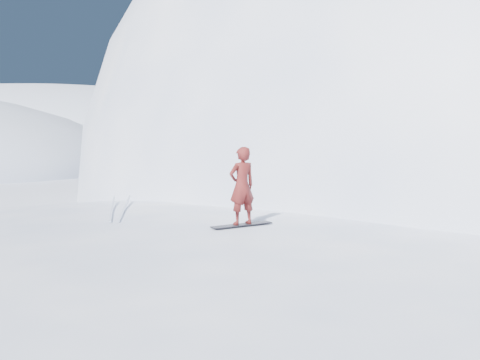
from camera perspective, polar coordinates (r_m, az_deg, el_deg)
The scene contains 9 objects.
ground at distance 11.31m, azimuth -11.92°, elevation -19.30°, with size 400.00×400.00×0.00m, color white.
near_ridge at distance 13.99m, azimuth -5.75°, elevation -14.40°, with size 36.00×28.00×4.80m, color white.
summit_peak at distance 41.75m, azimuth 26.24°, elevation -1.96°, with size 60.00×56.00×56.00m, color white.
peak_shoulder at distance 31.65m, azimuth 12.38°, elevation -3.61°, with size 28.00×24.00×18.00m, color white.
far_ridge_c at distance 127.29m, azimuth -22.04°, elevation 2.45°, with size 140.00×90.00×36.00m, color white.
wind_bumps at distance 13.33m, azimuth -12.90°, elevation -15.48°, with size 16.00×14.40×1.00m.
snowboard at distance 12.22m, azimuth 0.24°, elevation -5.48°, with size 1.71×0.32×0.03m, color black.
snowboarder at distance 12.08m, azimuth 0.24°, elevation -0.71°, with size 0.73×0.48×2.01m, color maroon.
board_tracks at distance 16.15m, azimuth -14.55°, elevation -3.08°, with size 1.45×5.96×0.04m.
Camera 1 is at (1.69, -10.19, 4.61)m, focal length 35.00 mm.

